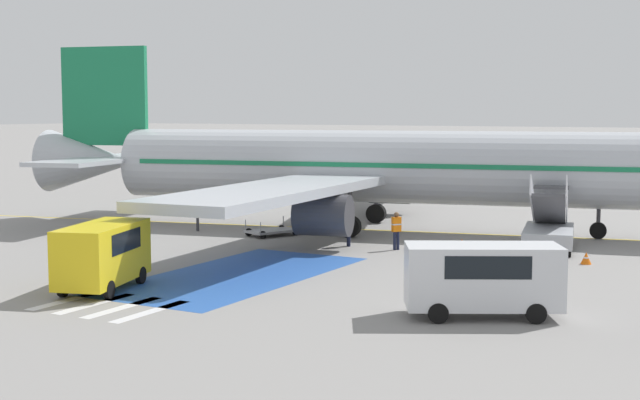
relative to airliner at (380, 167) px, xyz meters
name	(u,v)px	position (x,y,z in m)	size (l,w,h in m)	color
ground_plane	(368,227)	(-1.10, 0.76, -3.44)	(600.00, 600.00, 0.00)	gray
apron_leadline_yellow	(392,231)	(0.65, 0.15, -3.44)	(0.20, 74.36, 0.01)	gold
apron_stand_patch_blue	(236,275)	(0.65, -14.71, -3.44)	(5.66, 12.07, 0.01)	#2856A8
apron_walkway_bar_0	(69,300)	(-1.75, -21.29, -3.44)	(0.44, 3.60, 0.01)	silver
apron_walkway_bar_1	(95,304)	(-0.55, -21.29, -3.44)	(0.44, 3.60, 0.01)	silver
apron_walkway_bar_2	(122,307)	(0.65, -21.29, -3.44)	(0.44, 3.60, 0.01)	silver
apron_walkway_bar_3	(151,311)	(1.85, -21.29, -3.44)	(0.44, 3.60, 0.01)	silver
airliner	(380,167)	(0.00, 0.00, 0.00)	(40.28, 35.39, 10.16)	#B7BCC4
boarding_stairs_forward	(549,230)	(9.78, -2.40, -2.49)	(3.20, 5.52, 3.67)	#ADB2BA
fuel_tanker	(414,167)	(-8.81, 25.32, -1.72)	(8.94, 2.79, 3.42)	#38383D
service_van_1	(483,274)	(11.47, -16.83, -2.08)	(5.13, 3.93, 2.29)	silver
service_van_3	(103,251)	(-1.92, -19.41, -2.03)	(3.13, 4.85, 2.39)	yellow
baggage_cart	(272,231)	(-3.99, -4.59, -3.18)	(2.40, 2.98, 0.87)	gray
ground_crew_0	(198,212)	(-8.48, -4.99, -2.42)	(0.46, 0.47, 1.76)	#2D2D33
ground_crew_1	(396,228)	(3.55, -5.76, -2.41)	(0.45, 0.48, 1.77)	#191E38
ground_crew_2	(349,226)	(1.11, -5.86, -2.44)	(0.46, 0.47, 1.74)	#191E38
traffic_cone_0	(586,258)	(12.16, -5.38, -3.18)	(0.46, 0.46, 0.51)	orange
traffic_cone_2	(462,245)	(6.39, -4.72, -3.15)	(0.52, 0.52, 0.58)	orange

